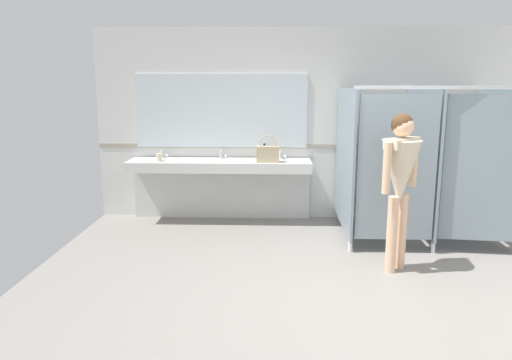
# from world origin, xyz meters

# --- Properties ---
(ground_plane) EXTENTS (6.50, 5.98, 0.10)m
(ground_plane) POSITION_xyz_m (0.00, 0.00, -0.05)
(ground_plane) COLOR gray
(wall_back) EXTENTS (6.50, 0.12, 2.70)m
(wall_back) POSITION_xyz_m (0.00, 2.75, 1.35)
(wall_back) COLOR silver
(wall_back) RESTS_ON ground_plane
(wall_back_tile_band) EXTENTS (6.50, 0.01, 0.06)m
(wall_back_tile_band) POSITION_xyz_m (0.00, 2.69, 1.05)
(wall_back_tile_band) COLOR #9E937F
(wall_back_tile_band) RESTS_ON wall_back
(vanity_counter) EXTENTS (2.54, 0.53, 1.00)m
(vanity_counter) POSITION_xyz_m (-1.47, 2.49, 0.64)
(vanity_counter) COLOR silver
(vanity_counter) RESTS_ON ground_plane
(mirror_panel) EXTENTS (2.44, 0.02, 1.03)m
(mirror_panel) POSITION_xyz_m (-1.47, 2.68, 1.55)
(mirror_panel) COLOR silver
(mirror_panel) RESTS_ON wall_back
(bathroom_stalls) EXTENTS (1.99, 1.54, 1.92)m
(bathroom_stalls) POSITION_xyz_m (1.16, 1.71, 1.01)
(bathroom_stalls) COLOR gray
(bathroom_stalls) RESTS_ON ground_plane
(person_standing) EXTENTS (0.57, 0.57, 1.65)m
(person_standing) POSITION_xyz_m (0.58, 0.68, 1.05)
(person_standing) COLOR #DBAD89
(person_standing) RESTS_ON ground_plane
(handbag) EXTENTS (0.31, 0.12, 0.37)m
(handbag) POSITION_xyz_m (-0.79, 2.27, 1.01)
(handbag) COLOR tan
(handbag) RESTS_ON vanity_counter
(soap_dispenser) EXTENTS (0.07, 0.07, 0.22)m
(soap_dispenser) POSITION_xyz_m (-0.85, 2.56, 0.98)
(soap_dispenser) COLOR white
(soap_dispenser) RESTS_ON vanity_counter
(paper_cup) EXTENTS (0.07, 0.07, 0.11)m
(paper_cup) POSITION_xyz_m (-2.29, 2.29, 0.94)
(paper_cup) COLOR beige
(paper_cup) RESTS_ON vanity_counter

